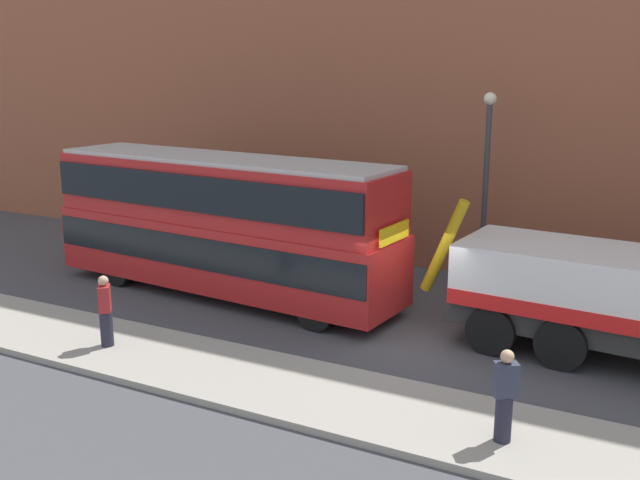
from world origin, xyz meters
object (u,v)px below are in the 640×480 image
object	(u,v)px
double_decker_bus	(222,220)
street_lamp	(486,176)
pedestrian_bystander	(505,397)
pedestrian_onlooker	(105,312)

from	to	relation	value
double_decker_bus	street_lamp	world-z (taller)	street_lamp
double_decker_bus	pedestrian_bystander	size ratio (longest dim) A/B	6.54
pedestrian_bystander	street_lamp	xyz separation A→B (m)	(-2.90, 8.86, 2.49)
pedestrian_onlooker	street_lamp	xyz separation A→B (m)	(6.46, 8.75, 2.49)
pedestrian_onlooker	pedestrian_bystander	size ratio (longest dim) A/B	1.00
pedestrian_onlooker	street_lamp	bearing A→B (deg)	14.94
street_lamp	pedestrian_bystander	bearing A→B (deg)	-71.90
pedestrian_bystander	double_decker_bus	bearing A→B (deg)	29.47
double_decker_bus	pedestrian_onlooker	xyz separation A→B (m)	(0.11, -4.91, -1.25)
double_decker_bus	pedestrian_bystander	distance (m)	10.78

